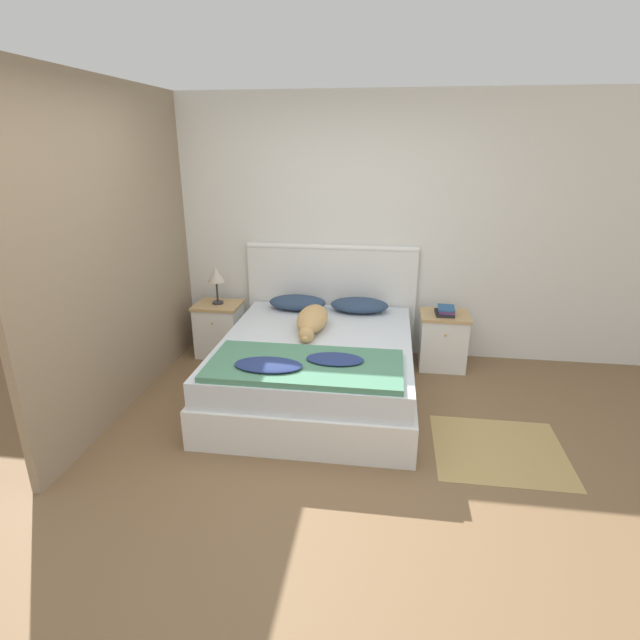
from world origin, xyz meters
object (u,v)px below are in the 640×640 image
at_px(bed, 317,368).
at_px(table_lamp, 216,276).
at_px(pillow_left, 297,302).
at_px(dog, 312,320).
at_px(pillow_right, 359,305).
at_px(nightstand_left, 220,329).
at_px(book_stack, 446,311).
at_px(nightstand_right, 443,340).

height_order(bed, table_lamp, table_lamp).
relative_size(pillow_left, dog, 0.70).
xyz_separation_m(pillow_right, dog, (-0.38, -0.54, 0.02)).
bearing_deg(nightstand_left, table_lamp, 90.00).
relative_size(pillow_right, book_stack, 2.59).
bearing_deg(book_stack, dog, -157.17).
xyz_separation_m(nightstand_left, nightstand_right, (2.25, 0.00, 0.00)).
height_order(book_stack, table_lamp, table_lamp).
bearing_deg(book_stack, pillow_left, 178.52).
relative_size(dog, table_lamp, 2.12).
xyz_separation_m(bed, dog, (-0.07, 0.22, 0.36)).
height_order(pillow_left, book_stack, pillow_left).
bearing_deg(pillow_left, bed, -68.19).
distance_m(pillow_right, dog, 0.66).
xyz_separation_m(bed, nightstand_left, (-1.13, 0.75, 0.02)).
relative_size(nightstand_left, book_stack, 2.52).
distance_m(bed, nightstand_right, 1.35).
xyz_separation_m(book_stack, table_lamp, (-2.25, 0.03, 0.25)).
distance_m(book_stack, table_lamp, 2.27).
distance_m(bed, pillow_right, 0.89).
height_order(bed, book_stack, book_stack).
height_order(nightstand_left, pillow_left, pillow_left).
relative_size(nightstand_left, dog, 0.68).
height_order(pillow_left, table_lamp, table_lamp).
height_order(nightstand_right, pillow_right, pillow_right).
height_order(nightstand_left, book_stack, book_stack).
bearing_deg(book_stack, nightstand_right, 89.04).
bearing_deg(dog, pillow_left, 113.29).
bearing_deg(table_lamp, bed, -34.00).
bearing_deg(book_stack, bed, -147.09).
height_order(nightstand_left, pillow_right, pillow_right).
xyz_separation_m(pillow_right, table_lamp, (-1.43, -0.01, 0.24)).
xyz_separation_m(nightstand_right, dog, (-1.20, -0.53, 0.34)).
xyz_separation_m(pillow_left, book_stack, (1.43, -0.04, -0.01)).
height_order(bed, dog, dog).
relative_size(nightstand_right, dog, 0.68).
bearing_deg(nightstand_right, book_stack, -90.96).
bearing_deg(pillow_left, nightstand_right, -0.59).
bearing_deg(nightstand_right, dog, -156.29).
xyz_separation_m(nightstand_right, pillow_right, (-0.82, 0.01, 0.32)).
bearing_deg(table_lamp, book_stack, -0.79).
bearing_deg(nightstand_left, bed, -33.68).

